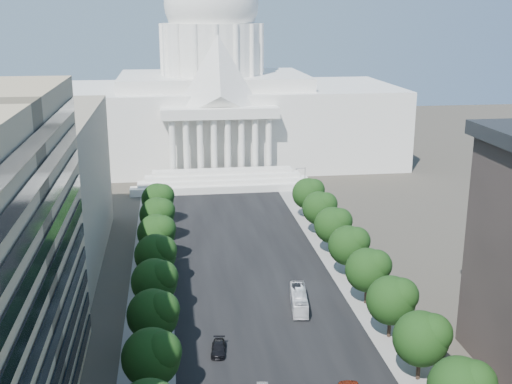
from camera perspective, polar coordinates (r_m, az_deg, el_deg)
name	(u,v)px	position (r m, az deg, el deg)	size (l,w,h in m)	color
road_asphalt	(250,269)	(126.78, -0.57, -6.83)	(30.00, 260.00, 0.01)	black
sidewalk_left	(152,274)	(126.02, -9.24, -7.19)	(8.00, 260.00, 0.02)	gray
sidewalk_right	(344,264)	(130.34, 7.80, -6.33)	(8.00, 260.00, 0.02)	gray
capitol	(213,102)	(213.46, -3.81, 8.02)	(120.00, 56.00, 73.00)	white
tree_l_d	(154,356)	(85.24, -9.09, -14.19)	(7.79, 7.60, 9.97)	#33261C
tree_l_e	(155,313)	(95.83, -8.96, -10.62)	(7.79, 7.60, 9.97)	#33261C
tree_l_f	(156,280)	(106.72, -8.86, -7.76)	(7.79, 7.60, 9.97)	#33261C
tree_l_g	(157,254)	(117.83, -8.79, -5.44)	(7.79, 7.60, 9.97)	#33261C
tree_l_h	(158,232)	(129.10, -8.72, -3.53)	(7.79, 7.60, 9.97)	#33261C
tree_l_i	(158,214)	(140.49, -8.67, -1.92)	(7.79, 7.60, 9.97)	#33261C
tree_l_j	(159,198)	(151.97, -8.62, -0.55)	(7.79, 7.60, 9.97)	#33261C
tree_r_d	(424,337)	(91.31, 14.69, -12.37)	(7.79, 7.60, 9.97)	#33261C
tree_r_e	(394,299)	(101.27, 12.13, -9.28)	(7.79, 7.60, 9.97)	#33261C
tree_r_f	(370,269)	(111.63, 10.06, -6.74)	(7.79, 7.60, 9.97)	#33261C
tree_r_g	(350,244)	(122.30, 8.37, -4.62)	(7.79, 7.60, 9.97)	#33261C
tree_r_h	(334,224)	(133.19, 6.97, -2.85)	(7.79, 7.60, 9.97)	#33261C
tree_r_i	(321,207)	(144.25, 5.78, -1.34)	(7.79, 7.60, 9.97)	#33261C
tree_r_j	(309,193)	(155.46, 4.76, -0.05)	(7.79, 7.60, 9.97)	#33261C
streetlight_c	(403,302)	(102.22, 12.91, -9.48)	(2.61, 0.44, 9.00)	gray
streetlight_d	(356,245)	(124.01, 8.91, -4.66)	(2.61, 0.44, 9.00)	gray
streetlight_e	(325,207)	(146.83, 6.17, -1.30)	(2.61, 0.44, 9.00)	gray
streetlight_f	(303,179)	(170.27, 4.18, 1.15)	(2.61, 0.44, 9.00)	gray
car_dark_b	(218,348)	(97.62, -3.36, -13.70)	(2.07, 5.09, 1.48)	black
city_bus	(299,300)	(110.66, 3.84, -9.54)	(2.49, 10.63, 2.96)	white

